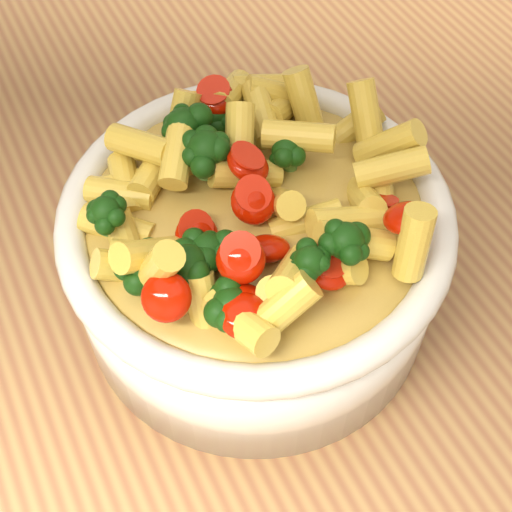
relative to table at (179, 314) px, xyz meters
name	(u,v)px	position (x,y,z in m)	size (l,w,h in m)	color
table	(179,314)	(0.00, 0.00, 0.00)	(1.20, 0.80, 0.90)	#A67A47
serving_bowl	(256,255)	(0.04, -0.08, 0.16)	(0.26, 0.26, 0.11)	white
pasta_salad	(256,188)	(0.04, -0.08, 0.23)	(0.21, 0.21, 0.05)	#FDDE50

